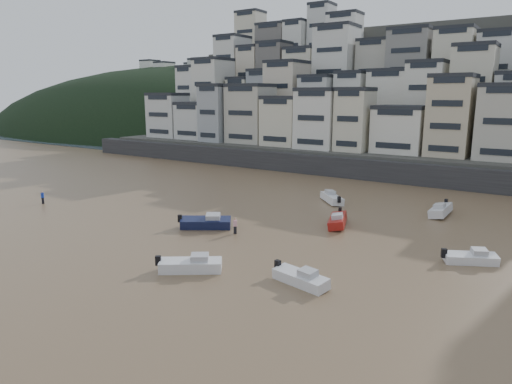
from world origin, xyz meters
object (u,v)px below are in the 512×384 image
Objects in this scene: boat_h at (332,197)px; boat_d at (471,256)px; boat_e at (338,219)px; boat_c at (206,221)px; boat_b at (301,276)px; person_pink at (235,226)px; person_blue at (43,197)px; boat_i at (441,209)px; boat_a at (191,263)px.

boat_h is 1.19× the size of boat_d.
boat_e is 1.18× the size of boat_d.
boat_b is (15.78, -7.59, -0.11)m from boat_c.
person_blue is at bearing -173.28° from person_pink.
boat_i is 16.54m from boat_d.
person_blue is (-41.28, 4.30, 0.17)m from boat_b.
boat_i is (4.29, 27.58, 0.10)m from boat_b.
boat_a is at bearing -73.39° from person_pink.
boat_i is at bearing 124.13° from boat_e.
boat_i is 3.37× the size of person_pink.
boat_a is 33.20m from person_blue.
boat_d is at bearing 54.53° from boat_e.
person_pink is (-3.11, 10.43, 0.11)m from boat_a.
boat_i is at bearing 11.68° from boat_c.
person_blue is 1.00× the size of person_pink.
boat_c is 17.51m from boat_b.
boat_e is 1.00× the size of boat_h.
person_blue is 29.55m from person_pink.
person_pink reaches higher than boat_e.
boat_d is 22.45m from person_pink.
boat_h is 38.81m from person_blue.
boat_c reaches higher than boat_i.
boat_i is at bearing 83.14° from boat_d.
boat_b is at bearing -4.03° from boat_e.
boat_b is (8.82, 2.67, -0.06)m from boat_a.
boat_h is 3.25× the size of person_blue.
person_blue is (-31.78, -22.28, 0.10)m from boat_h.
boat_i is at bearing -129.81° from boat_h.
boat_b is 0.87× the size of boat_i.
person_pink is at bearing -30.70° from boat_c.
boat_d is (14.31, -4.41, -0.12)m from boat_e.
boat_h reaches higher than boat_b.
boat_b is at bearing -18.44° from boat_a.
boat_e is 3.24× the size of person_pink.
boat_a is at bearing -169.43° from boat_d.
person_pink reaches higher than boat_h.
boat_a is 3.21× the size of person_blue.
boat_c is 1.16× the size of boat_b.
boat_i reaches higher than boat_e.
boat_h reaches higher than boat_e.
boat_a is at bearing -31.85° from boat_e.
boat_h is at bearing 116.11° from boat_d.
person_pink is (-22.03, -4.33, 0.22)m from boat_d.
boat_e reaches higher than boat_b.
boat_c is 25.71m from person_blue.
boat_a is at bearing -89.06° from boat_c.
person_blue is at bearing -173.35° from boat_b.
boat_a is 29.26m from boat_h.
person_pink reaches higher than boat_b.
boat_i is (13.79, 1.00, 0.03)m from boat_h.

